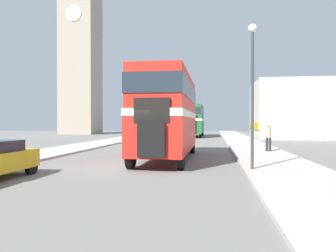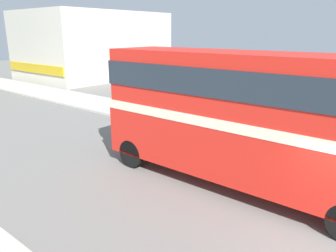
{
  "view_description": "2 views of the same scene",
  "coord_description": "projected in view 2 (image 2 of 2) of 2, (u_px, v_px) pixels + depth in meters",
  "views": [
    {
      "loc": [
        3.8,
        -13.86,
        2.01
      ],
      "look_at": [
        1.34,
        3.73,
        1.81
      ],
      "focal_mm": 35.0,
      "sensor_mm": 36.0,
      "label": 1
    },
    {
      "loc": [
        -8.08,
        -1.1,
        5.1
      ],
      "look_at": [
        1.34,
        6.55,
        1.58
      ],
      "focal_mm": 35.0,
      "sensor_mm": 36.0,
      "label": 2
    }
  ],
  "objects": [
    {
      "name": "shop_building_block",
      "position": [
        95.0,
        45.0,
        37.42
      ],
      "size": [
        15.22,
        10.26,
        7.16
      ],
      "color": "beige",
      "rests_on": "ground_plane"
    },
    {
      "name": "double_decker_bus",
      "position": [
        236.0,
        109.0,
        10.62
      ],
      "size": [
        2.48,
        9.67,
        4.49
      ],
      "color": "red",
      "rests_on": "ground_plane"
    },
    {
      "name": "pedestrian_walking",
      "position": [
        212.0,
        105.0,
        18.27
      ],
      "size": [
        0.36,
        0.36,
        1.8
      ],
      "color": "#282833",
      "rests_on": "sidewalk_right"
    }
  ]
}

